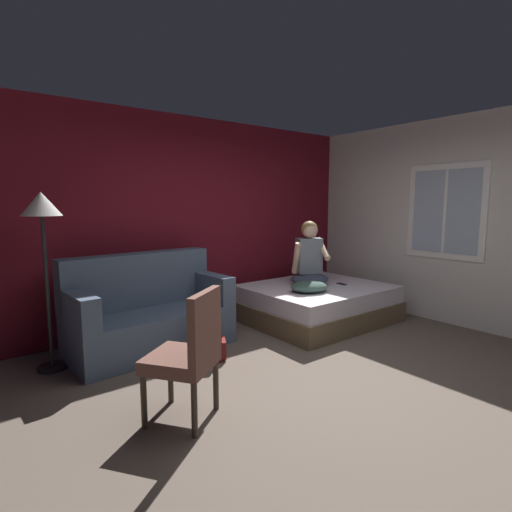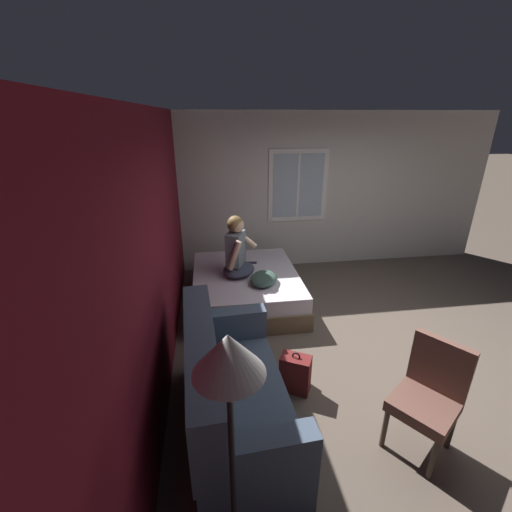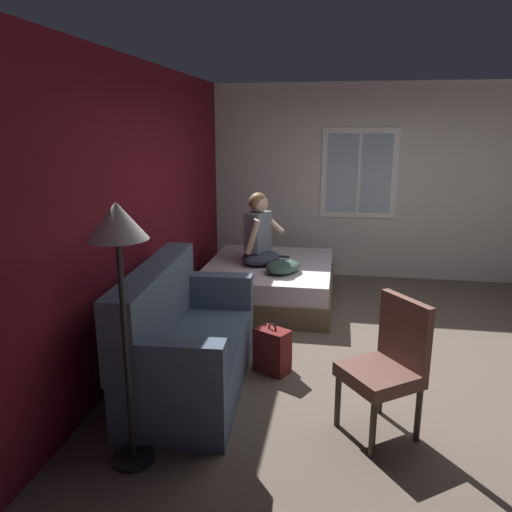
# 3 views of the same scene
# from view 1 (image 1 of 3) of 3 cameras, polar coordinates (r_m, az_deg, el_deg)

# --- Properties ---
(ground_plane) EXTENTS (40.00, 40.00, 0.00)m
(ground_plane) POSITION_cam_1_polar(r_m,az_deg,el_deg) (3.74, 10.46, -17.84)
(ground_plane) COLOR brown
(wall_back_accent) EXTENTS (10.29, 0.16, 2.70)m
(wall_back_accent) POSITION_cam_1_polar(r_m,az_deg,el_deg) (5.40, -9.67, 4.86)
(wall_back_accent) COLOR maroon
(wall_back_accent) RESTS_ON ground
(wall_side_with_window) EXTENTS (0.19, 6.30, 2.70)m
(wall_side_with_window) POSITION_cam_1_polar(r_m,az_deg,el_deg) (5.73, 29.31, 4.17)
(wall_side_with_window) COLOR silver
(wall_side_with_window) RESTS_ON ground
(bed) EXTENTS (1.86, 1.56, 0.48)m
(bed) POSITION_cam_1_polar(r_m,az_deg,el_deg) (5.56, 8.67, -6.66)
(bed) COLOR brown
(bed) RESTS_ON ground
(couch) EXTENTS (1.75, 0.92, 1.04)m
(couch) POSITION_cam_1_polar(r_m,az_deg,el_deg) (4.58, -15.12, -7.94)
(couch) COLOR #47566B
(couch) RESTS_ON ground
(side_chair) EXTENTS (0.64, 0.64, 0.98)m
(side_chair) POSITION_cam_1_polar(r_m,az_deg,el_deg) (3.02, -9.53, -13.22)
(side_chair) COLOR #382D23
(side_chair) RESTS_ON ground
(person_seated) EXTENTS (0.65, 0.61, 0.88)m
(person_seated) POSITION_cam_1_polar(r_m,az_deg,el_deg) (5.50, 7.62, -0.44)
(person_seated) COLOR #383D51
(person_seated) RESTS_ON bed
(backpack) EXTENTS (0.33, 0.35, 0.46)m
(backpack) POSITION_cam_1_polar(r_m,az_deg,el_deg) (4.22, -6.20, -11.89)
(backpack) COLOR maroon
(backpack) RESTS_ON ground
(throw_pillow) EXTENTS (0.58, 0.51, 0.14)m
(throw_pillow) POSITION_cam_1_polar(r_m,az_deg,el_deg) (5.09, 7.59, -4.36)
(throw_pillow) COLOR #385147
(throw_pillow) RESTS_ON bed
(cell_phone) EXTENTS (0.08, 0.15, 0.01)m
(cell_phone) POSITION_cam_1_polar(r_m,az_deg,el_deg) (5.66, 12.13, -3.91)
(cell_phone) COLOR black
(cell_phone) RESTS_ON bed
(floor_lamp) EXTENTS (0.36, 0.36, 1.70)m
(floor_lamp) POSITION_cam_1_polar(r_m,az_deg,el_deg) (4.19, -28.21, 4.38)
(floor_lamp) COLOR black
(floor_lamp) RESTS_ON ground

